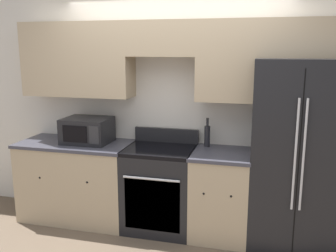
# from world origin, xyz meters

# --- Properties ---
(ground_plane) EXTENTS (12.00, 12.00, 0.00)m
(ground_plane) POSITION_xyz_m (0.00, 0.00, 0.00)
(ground_plane) COLOR brown
(wall_back) EXTENTS (8.00, 0.39, 2.60)m
(wall_back) POSITION_xyz_m (0.00, 0.58, 1.53)
(wall_back) COLOR beige
(wall_back) RESTS_ON ground_plane
(lower_cabinets_left) EXTENTS (1.30, 0.64, 0.92)m
(lower_cabinets_left) POSITION_xyz_m (-1.10, 0.31, 0.46)
(lower_cabinets_left) COLOR tan
(lower_cabinets_left) RESTS_ON ground_plane
(lower_cabinets_right) EXTENTS (0.62, 0.64, 0.92)m
(lower_cabinets_right) POSITION_xyz_m (0.58, 0.31, 0.46)
(lower_cabinets_right) COLOR tan
(lower_cabinets_right) RESTS_ON ground_plane
(oven_range) EXTENTS (0.74, 0.65, 1.08)m
(oven_range) POSITION_xyz_m (-0.09, 0.31, 0.47)
(oven_range) COLOR black
(oven_range) RESTS_ON ground_plane
(refrigerator) EXTENTS (0.86, 0.80, 1.89)m
(refrigerator) POSITION_xyz_m (1.31, 0.38, 0.94)
(refrigerator) COLOR black
(refrigerator) RESTS_ON ground_plane
(microwave) EXTENTS (0.52, 0.42, 0.28)m
(microwave) POSITION_xyz_m (-0.96, 0.35, 1.06)
(microwave) COLOR black
(microwave) RESTS_ON lower_cabinets_left
(bottle) EXTENTS (0.06, 0.06, 0.32)m
(bottle) POSITION_xyz_m (0.39, 0.51, 1.05)
(bottle) COLOR black
(bottle) RESTS_ON lower_cabinets_right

